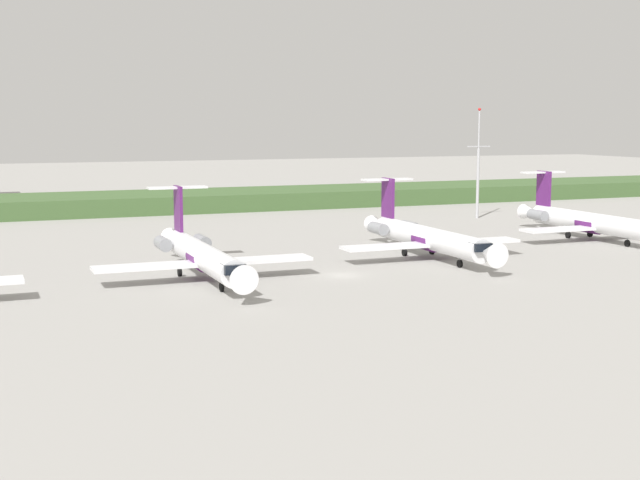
{
  "coord_description": "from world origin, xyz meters",
  "views": [
    {
      "loc": [
        -36.25,
        -84.35,
        16.3
      ],
      "look_at": [
        0.0,
        6.44,
        3.0
      ],
      "focal_mm": 48.84,
      "sensor_mm": 36.0,
      "label": 1
    }
  ],
  "objects_px": {
    "regional_jet_second": "(201,254)",
    "antenna_mast": "(478,172)",
    "regional_jet_third": "(426,237)",
    "regional_jet_fourth": "(588,221)"
  },
  "relations": [
    {
      "from": "regional_jet_second",
      "to": "antenna_mast",
      "type": "distance_m",
      "value": 69.95
    },
    {
      "from": "regional_jet_second",
      "to": "regional_jet_third",
      "type": "relative_size",
      "value": 1.0
    },
    {
      "from": "regional_jet_third",
      "to": "regional_jet_fourth",
      "type": "relative_size",
      "value": 1.0
    },
    {
      "from": "regional_jet_second",
      "to": "regional_jet_third",
      "type": "bearing_deg",
      "value": 7.48
    },
    {
      "from": "regional_jet_third",
      "to": "regional_jet_fourth",
      "type": "height_order",
      "value": "same"
    },
    {
      "from": "regional_jet_fourth",
      "to": "antenna_mast",
      "type": "bearing_deg",
      "value": 89.79
    },
    {
      "from": "regional_jet_second",
      "to": "antenna_mast",
      "type": "relative_size",
      "value": 1.66
    },
    {
      "from": "regional_jet_third",
      "to": "regional_jet_fourth",
      "type": "bearing_deg",
      "value": 11.97
    },
    {
      "from": "regional_jet_third",
      "to": "regional_jet_fourth",
      "type": "distance_m",
      "value": 29.7
    },
    {
      "from": "regional_jet_third",
      "to": "antenna_mast",
      "type": "bearing_deg",
      "value": 50.32
    }
  ]
}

